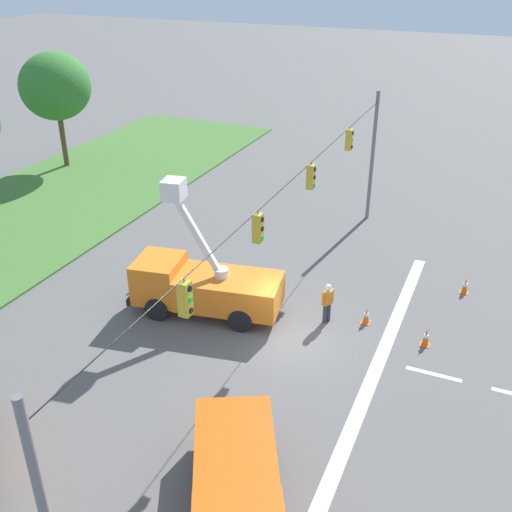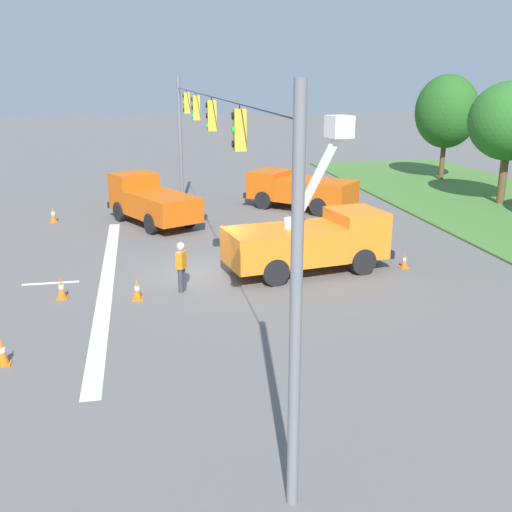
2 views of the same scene
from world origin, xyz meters
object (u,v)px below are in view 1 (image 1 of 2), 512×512
(traffic_cone_near_bucket, at_px, (426,337))
(utility_truck_support_far, at_px, (237,494))
(tree_far_east, at_px, (55,86))
(traffic_cone_mid_left, at_px, (366,316))
(traffic_cone_foreground_right, at_px, (134,285))
(traffic_cone_mid_right, at_px, (465,286))
(road_worker, at_px, (327,301))
(utility_truck_bucket_lift, at_px, (202,284))

(traffic_cone_near_bucket, bearing_deg, utility_truck_support_far, 162.55)
(tree_far_east, bearing_deg, traffic_cone_mid_left, -114.49)
(traffic_cone_foreground_right, relative_size, traffic_cone_mid_right, 0.82)
(tree_far_east, distance_m, road_worker, 26.06)
(utility_truck_support_far, bearing_deg, traffic_cone_mid_left, -3.89)
(traffic_cone_mid_left, height_order, traffic_cone_near_bucket, traffic_cone_near_bucket)
(traffic_cone_mid_left, relative_size, traffic_cone_mid_right, 0.99)
(road_worker, relative_size, traffic_cone_near_bucket, 2.40)
(utility_truck_bucket_lift, distance_m, road_worker, 5.23)
(utility_truck_support_far, height_order, traffic_cone_mid_right, utility_truck_support_far)
(road_worker, distance_m, traffic_cone_foreground_right, 8.85)
(traffic_cone_foreground_right, bearing_deg, traffic_cone_mid_right, -67.39)
(traffic_cone_near_bucket, bearing_deg, tree_far_east, 66.49)
(utility_truck_support_far, xyz_separation_m, traffic_cone_foreground_right, (9.38, 9.55, -0.90))
(utility_truck_bucket_lift, relative_size, traffic_cone_mid_left, 9.12)
(road_worker, relative_size, traffic_cone_mid_left, 2.45)
(road_worker, bearing_deg, tree_far_east, 63.00)
(traffic_cone_mid_left, distance_m, traffic_cone_mid_right, 5.41)
(utility_truck_bucket_lift, xyz_separation_m, traffic_cone_near_bucket, (1.27, -9.09, -0.97))
(road_worker, bearing_deg, traffic_cone_mid_left, -70.91)
(road_worker, xyz_separation_m, traffic_cone_mid_right, (4.69, -4.99, -0.64))
(utility_truck_support_far, bearing_deg, traffic_cone_foreground_right, 45.51)
(traffic_cone_foreground_right, bearing_deg, traffic_cone_near_bucket, -85.64)
(traffic_cone_foreground_right, height_order, traffic_cone_mid_right, traffic_cone_mid_right)
(tree_far_east, distance_m, utility_truck_support_far, 32.64)
(tree_far_east, xyz_separation_m, traffic_cone_foreground_right, (-12.68, -14.10, -5.28))
(traffic_cone_foreground_right, xyz_separation_m, traffic_cone_near_bucket, (0.98, -12.81, 0.08))
(tree_far_east, bearing_deg, utility_truck_support_far, -133.01)
(traffic_cone_foreground_right, relative_size, traffic_cone_near_bucket, 0.81)
(tree_far_east, height_order, utility_truck_bucket_lift, tree_far_east)
(tree_far_east, xyz_separation_m, utility_truck_bucket_lift, (-12.98, -17.81, -4.24))
(utility_truck_support_far, xyz_separation_m, road_worker, (10.42, 0.79, -0.19))
(road_worker, bearing_deg, traffic_cone_foreground_right, 96.74)
(utility_truck_bucket_lift, relative_size, traffic_cone_foreground_right, 10.95)
(utility_truck_support_far, xyz_separation_m, traffic_cone_near_bucket, (10.36, -3.26, -0.82))
(tree_far_east, bearing_deg, traffic_cone_foreground_right, -131.96)
(traffic_cone_mid_left, bearing_deg, tree_far_east, 65.51)
(traffic_cone_mid_right, xyz_separation_m, traffic_cone_near_bucket, (-4.75, 0.94, 0.00))
(road_worker, height_order, traffic_cone_mid_right, road_worker)
(tree_far_east, bearing_deg, traffic_cone_mid_right, -104.02)
(traffic_cone_mid_right, bearing_deg, traffic_cone_near_bucket, 168.75)
(traffic_cone_mid_left, bearing_deg, utility_truck_support_far, 176.11)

